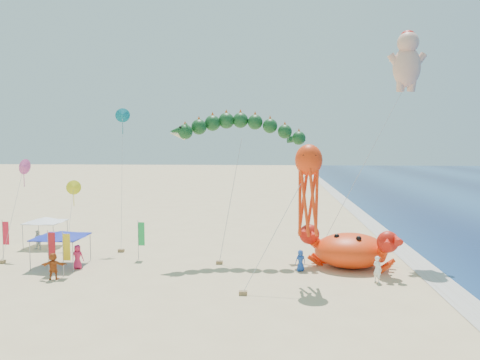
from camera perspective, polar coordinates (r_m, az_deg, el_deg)
name	(u,v)px	position (r m, az deg, el deg)	size (l,w,h in m)	color
ground	(264,268)	(35.98, 2.99, -10.65)	(320.00, 320.00, 0.00)	#D1B784
foam_strip	(427,271)	(37.70, 21.86, -10.26)	(320.00, 320.00, 0.00)	silver
crab_inflatable	(351,249)	(36.63, 13.37, -8.20)	(7.38, 6.34, 3.23)	#FF390D
dragon_kite	(240,132)	(38.16, -0.04, 5.85)	(11.23, 4.97, 11.52)	#103C19
cherub_kite	(407,60)	(42.22, 19.68, 13.64)	(8.42, 2.01, 18.66)	#E8A78E
octopus_kite	(308,183)	(31.17, 8.32, -0.37)	(5.30, 3.66, 9.35)	#F5360C
canopy_blue	(61,234)	(38.58, -21.00, -6.19)	(3.85, 3.85, 2.71)	gray
canopy_white	(45,220)	(46.21, -22.64, -4.49)	(3.35, 3.35, 2.71)	gray
feather_flags	(66,241)	(38.18, -20.43, -6.94)	(11.66, 5.14, 3.20)	gray
beachgoers	(117,258)	(36.36, -14.75, -9.18)	(28.69, 9.49, 1.88)	#B34F1C
small_kites	(74,166)	(43.19, -19.59, 1.64)	(8.59, 7.42, 12.59)	#E14B9A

